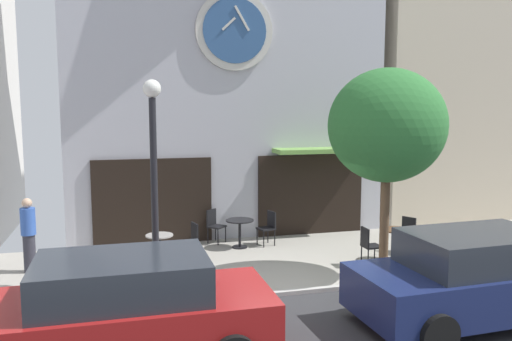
{
  "coord_description": "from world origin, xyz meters",
  "views": [
    {
      "loc": [
        -3.44,
        -9.37,
        3.68
      ],
      "look_at": [
        -0.33,
        2.31,
        2.19
      ],
      "focal_mm": 36.64,
      "sensor_mm": 36.0,
      "label": 1
    }
  ],
  "objects_px": {
    "parked_car_navy": "(477,277)",
    "parked_car_red": "(123,311)",
    "cafe_table_near_door": "(160,245)",
    "cafe_chair_facing_street": "(432,245)",
    "street_tree": "(387,126)",
    "cafe_chair_mid_row": "(191,239)",
    "cafe_chair_near_lamp": "(269,225)",
    "cafe_chair_facing_wall": "(407,232)",
    "pedestrian_blue": "(29,234)",
    "cafe_table_near_curb": "(240,228)",
    "cafe_table_leftmost": "(396,238)",
    "street_lamp": "(154,183)",
    "cafe_chair_right_end": "(214,223)",
    "cafe_chair_corner": "(369,243)"
  },
  "relations": [
    {
      "from": "cafe_table_near_door",
      "to": "cafe_table_near_curb",
      "type": "height_order",
      "value": "cafe_table_near_door"
    },
    {
      "from": "cafe_chair_facing_street",
      "to": "cafe_chair_facing_wall",
      "type": "xyz_separation_m",
      "value": [
        0.11,
        1.24,
        0.0
      ]
    },
    {
      "from": "cafe_chair_facing_wall",
      "to": "parked_car_navy",
      "type": "xyz_separation_m",
      "value": [
        -1.09,
        -4.05,
        0.23
      ]
    },
    {
      "from": "cafe_table_leftmost",
      "to": "cafe_chair_mid_row",
      "type": "distance_m",
      "value": 4.9
    },
    {
      "from": "cafe_table_near_door",
      "to": "parked_car_red",
      "type": "height_order",
      "value": "parked_car_red"
    },
    {
      "from": "cafe_table_near_curb",
      "to": "cafe_chair_mid_row",
      "type": "height_order",
      "value": "cafe_chair_mid_row"
    },
    {
      "from": "street_lamp",
      "to": "cafe_chair_facing_street",
      "type": "relative_size",
      "value": 4.67
    },
    {
      "from": "cafe_chair_right_end",
      "to": "cafe_chair_facing_street",
      "type": "xyz_separation_m",
      "value": [
        4.4,
        -3.47,
        0.0
      ]
    },
    {
      "from": "parked_car_navy",
      "to": "cafe_chair_facing_street",
      "type": "bearing_deg",
      "value": 70.77
    },
    {
      "from": "cafe_table_near_door",
      "to": "cafe_chair_facing_street",
      "type": "height_order",
      "value": "cafe_chair_facing_street"
    },
    {
      "from": "parked_car_navy",
      "to": "parked_car_red",
      "type": "bearing_deg",
      "value": 179.63
    },
    {
      "from": "cafe_table_near_door",
      "to": "parked_car_navy",
      "type": "distance_m",
      "value": 6.74
    },
    {
      "from": "cafe_table_leftmost",
      "to": "parked_car_red",
      "type": "xyz_separation_m",
      "value": [
        -6.36,
        -3.48,
        0.22
      ]
    },
    {
      "from": "cafe_table_near_curb",
      "to": "cafe_chair_mid_row",
      "type": "xyz_separation_m",
      "value": [
        -1.39,
        -0.8,
        -0.0
      ]
    },
    {
      "from": "cafe_chair_mid_row",
      "to": "parked_car_navy",
      "type": "bearing_deg",
      "value": -48.37
    },
    {
      "from": "cafe_table_near_curb",
      "to": "parked_car_navy",
      "type": "bearing_deg",
      "value": -62.79
    },
    {
      "from": "cafe_table_near_door",
      "to": "cafe_table_near_curb",
      "type": "xyz_separation_m",
      "value": [
        2.15,
        1.1,
        0.03
      ]
    },
    {
      "from": "cafe_table_leftmost",
      "to": "cafe_chair_right_end",
      "type": "bearing_deg",
      "value": 144.73
    },
    {
      "from": "cafe_table_near_door",
      "to": "cafe_table_leftmost",
      "type": "xyz_separation_m",
      "value": [
        5.5,
        -0.97,
        0.04
      ]
    },
    {
      "from": "street_tree",
      "to": "cafe_chair_facing_street",
      "type": "relative_size",
      "value": 4.99
    },
    {
      "from": "cafe_chair_facing_wall",
      "to": "parked_car_red",
      "type": "distance_m",
      "value": 8.04
    },
    {
      "from": "cafe_chair_right_end",
      "to": "parked_car_red",
      "type": "xyz_separation_m",
      "value": [
        -2.46,
        -6.23,
        0.23
      ]
    },
    {
      "from": "street_tree",
      "to": "cafe_chair_mid_row",
      "type": "height_order",
      "value": "street_tree"
    },
    {
      "from": "cafe_chair_mid_row",
      "to": "parked_car_navy",
      "type": "relative_size",
      "value": 0.21
    },
    {
      "from": "parked_car_red",
      "to": "pedestrian_blue",
      "type": "bearing_deg",
      "value": 112.42
    },
    {
      "from": "street_tree",
      "to": "cafe_table_near_curb",
      "type": "xyz_separation_m",
      "value": [
        -2.55,
        2.95,
        -2.73
      ]
    },
    {
      "from": "street_tree",
      "to": "cafe_chair_facing_street",
      "type": "distance_m",
      "value": 3.03
    },
    {
      "from": "street_lamp",
      "to": "cafe_table_leftmost",
      "type": "relative_size",
      "value": 5.5
    },
    {
      "from": "cafe_table_leftmost",
      "to": "cafe_chair_corner",
      "type": "height_order",
      "value": "cafe_chair_corner"
    },
    {
      "from": "cafe_chair_facing_wall",
      "to": "pedestrian_blue",
      "type": "relative_size",
      "value": 0.54
    },
    {
      "from": "cafe_chair_corner",
      "to": "pedestrian_blue",
      "type": "xyz_separation_m",
      "value": [
        -7.51,
        1.51,
        0.33
      ]
    },
    {
      "from": "street_lamp",
      "to": "parked_car_navy",
      "type": "height_order",
      "value": "street_lamp"
    },
    {
      "from": "cafe_chair_corner",
      "to": "parked_car_navy",
      "type": "relative_size",
      "value": 0.21
    },
    {
      "from": "cafe_table_leftmost",
      "to": "cafe_chair_mid_row",
      "type": "bearing_deg",
      "value": 164.88
    },
    {
      "from": "cafe_chair_near_lamp",
      "to": "cafe_chair_facing_wall",
      "type": "height_order",
      "value": "same"
    },
    {
      "from": "street_lamp",
      "to": "pedestrian_blue",
      "type": "height_order",
      "value": "street_lamp"
    },
    {
      "from": "cafe_table_near_door",
      "to": "cafe_chair_right_end",
      "type": "bearing_deg",
      "value": 48.13
    },
    {
      "from": "cafe_table_near_curb",
      "to": "cafe_chair_facing_wall",
      "type": "height_order",
      "value": "cafe_chair_facing_wall"
    },
    {
      "from": "cafe_chair_facing_wall",
      "to": "pedestrian_blue",
      "type": "bearing_deg",
      "value": 175.04
    },
    {
      "from": "street_lamp",
      "to": "cafe_table_near_curb",
      "type": "xyz_separation_m",
      "value": [
        2.33,
        2.42,
        -1.6
      ]
    },
    {
      "from": "cafe_chair_facing_street",
      "to": "street_tree",
      "type": "bearing_deg",
      "value": -172.71
    },
    {
      "from": "cafe_table_near_door",
      "to": "cafe_chair_near_lamp",
      "type": "distance_m",
      "value": 3.18
    },
    {
      "from": "street_lamp",
      "to": "parked_car_red",
      "type": "xyz_separation_m",
      "value": [
        -0.68,
        -3.13,
        -1.37
      ]
    },
    {
      "from": "cafe_chair_facing_wall",
      "to": "pedestrian_blue",
      "type": "height_order",
      "value": "pedestrian_blue"
    },
    {
      "from": "parked_car_red",
      "to": "cafe_chair_facing_wall",
      "type": "bearing_deg",
      "value": 29.91
    },
    {
      "from": "street_lamp",
      "to": "cafe_table_near_curb",
      "type": "distance_m",
      "value": 3.72
    },
    {
      "from": "cafe_chair_facing_wall",
      "to": "cafe_chair_facing_street",
      "type": "bearing_deg",
      "value": -94.95
    },
    {
      "from": "cafe_table_leftmost",
      "to": "pedestrian_blue",
      "type": "xyz_separation_m",
      "value": [
        -8.33,
        1.31,
        0.32
      ]
    },
    {
      "from": "cafe_chair_mid_row",
      "to": "cafe_chair_facing_wall",
      "type": "relative_size",
      "value": 1.0
    },
    {
      "from": "street_lamp",
      "to": "cafe_chair_right_end",
      "type": "height_order",
      "value": "street_lamp"
    }
  ]
}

